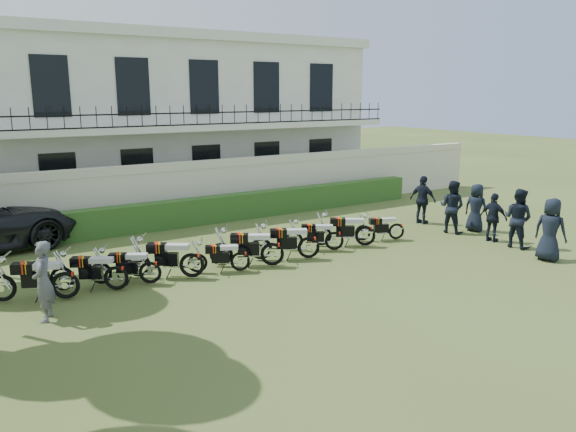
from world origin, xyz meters
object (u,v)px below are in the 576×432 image
at_px(motorcycle_2, 150,267).
at_px(officer_4, 452,207).
at_px(motorcycle_6, 309,242).
at_px(officer_0, 550,230).
at_px(motorcycle_7, 334,236).
at_px(officer_1, 518,218).
at_px(motorcycle_3, 192,259).
at_px(officer_5, 423,200).
at_px(motorcycle_0, 65,279).
at_px(motorcycle_5, 272,248).
at_px(officer_2, 493,218).
at_px(officer_3, 476,208).
at_px(inspector, 43,281).
at_px(motorcycle_8, 366,231).
at_px(motorcycle_1, 116,272).
at_px(motorcycle_9, 397,227).
at_px(motorcycle_4, 240,257).

bearing_deg(motorcycle_2, officer_4, -61.76).
bearing_deg(motorcycle_2, motorcycle_6, -63.99).
distance_m(motorcycle_2, officer_0, 11.49).
xyz_separation_m(motorcycle_7, officer_1, (5.20, -2.80, 0.48)).
height_order(motorcycle_3, officer_5, officer_5).
height_order(motorcycle_0, motorcycle_5, motorcycle_5).
bearing_deg(officer_2, officer_4, -1.35).
relative_size(officer_0, officer_3, 1.09).
bearing_deg(officer_0, officer_3, -29.78).
bearing_deg(inspector, motorcycle_5, 117.13).
bearing_deg(motorcycle_6, officer_5, -49.14).
bearing_deg(officer_3, officer_4, 54.56).
height_order(motorcycle_6, officer_0, officer_0).
bearing_deg(motorcycle_6, motorcycle_5, 119.37).
height_order(motorcycle_5, motorcycle_8, motorcycle_5).
height_order(motorcycle_5, inspector, inspector).
relative_size(motorcycle_0, motorcycle_1, 1.14).
xyz_separation_m(motorcycle_5, motorcycle_7, (2.48, 0.36, -0.07)).
height_order(motorcycle_6, motorcycle_9, motorcycle_6).
relative_size(motorcycle_1, motorcycle_9, 1.07).
relative_size(motorcycle_9, officer_2, 0.99).
xyz_separation_m(motorcycle_7, officer_4, (4.93, -0.33, 0.46)).
bearing_deg(motorcycle_0, officer_1, -77.09).
bearing_deg(inspector, officer_5, 120.23).
bearing_deg(inspector, officer_4, 113.87).
bearing_deg(motorcycle_8, motorcycle_6, 128.20).
height_order(motorcycle_5, motorcycle_7, motorcycle_5).
distance_m(motorcycle_1, inspector, 2.14).
bearing_deg(motorcycle_0, motorcycle_7, -65.25).
relative_size(motorcycle_3, inspector, 1.02).
height_order(motorcycle_4, motorcycle_6, motorcycle_6).
distance_m(motorcycle_8, inspector, 9.85).
height_order(motorcycle_3, motorcycle_9, motorcycle_3).
relative_size(officer_1, officer_2, 1.17).
distance_m(motorcycle_8, officer_1, 4.86).
xyz_separation_m(motorcycle_8, officer_0, (3.57, -4.10, 0.42)).
height_order(motorcycle_4, motorcycle_8, motorcycle_8).
distance_m(motorcycle_5, motorcycle_6, 1.30).
distance_m(motorcycle_4, motorcycle_7, 3.49).
height_order(motorcycle_5, officer_3, officer_3).
bearing_deg(officer_5, motorcycle_6, 90.77).
bearing_deg(motorcycle_8, officer_2, -80.13).
bearing_deg(motorcycle_2, motorcycle_3, -66.96).
bearing_deg(motorcycle_0, motorcycle_8, -66.05).
relative_size(motorcycle_5, officer_0, 0.99).
height_order(motorcycle_8, officer_3, officer_3).
distance_m(inspector, officer_2, 13.82).
height_order(motorcycle_8, officer_4, officer_4).
distance_m(motorcycle_9, officer_0, 4.72).
bearing_deg(officer_0, motorcycle_2, 55.47).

